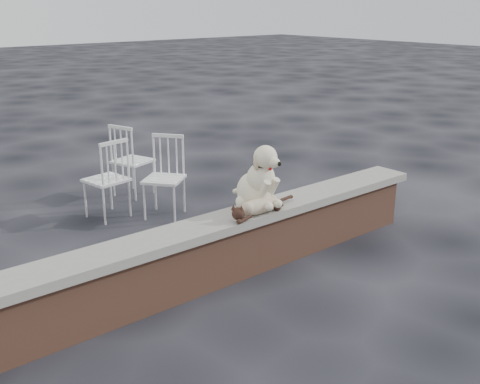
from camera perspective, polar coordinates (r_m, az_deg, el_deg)
ground at (r=4.98m, az=-7.67°, el=-10.61°), size 60.00×60.00×0.00m
brick_wall at (r=4.87m, az=-7.79°, el=-8.03°), size 6.00×0.30×0.50m
capstone at (r=4.75m, az=-7.94°, el=-4.88°), size 6.20×0.40×0.08m
dog at (r=5.26m, az=1.49°, el=1.68°), size 0.44×0.56×0.62m
cat at (r=5.17m, az=1.89°, el=-1.26°), size 1.00×0.31×0.17m
chair_d at (r=6.69m, az=-7.54°, el=1.42°), size 0.79×0.79×0.94m
chair_e at (r=7.53m, az=-10.56°, el=3.17°), size 0.71×0.71×0.94m
chair_c at (r=6.79m, az=-13.09°, el=1.33°), size 0.64×0.64×0.94m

